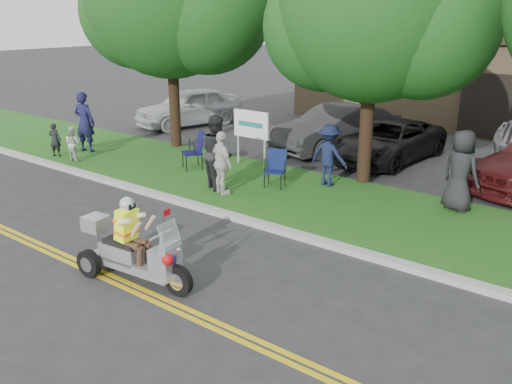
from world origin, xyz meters
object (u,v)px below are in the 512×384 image
Objects in this scene: lawn_chair_a at (196,148)px; spectator_adult_left at (85,122)px; lawn_chair_b at (276,166)px; parked_car_left at (337,128)px; parked_car_mid at (388,141)px; trike_scooter at (132,252)px; parked_car_far_left at (189,107)px; spectator_adult_mid at (217,152)px; spectator_adult_right at (222,163)px.

lawn_chair_a is 4.34m from spectator_adult_left.
lawn_chair_b is at bearing 169.27° from spectator_adult_left.
parked_car_left is 1.02× the size of parked_car_mid.
trike_scooter is at bearing -85.91° from parked_car_mid.
parked_car_far_left reaches higher than parked_car_mid.
spectator_adult_mid is 6.05m from parked_car_mid.
spectator_adult_left reaches higher than spectator_adult_right.
parked_car_mid reaches higher than lawn_chair_b.
spectator_adult_mid is at bearing -26.67° from parked_car_far_left.
spectator_adult_left is (-4.26, -0.75, 0.36)m from lawn_chair_a.
lawn_chair_b is at bearing -63.60° from parked_car_left.
spectator_adult_right is (2.15, -1.32, 0.18)m from lawn_chair_a.
lawn_chair_b is at bearing -95.96° from spectator_adult_right.
spectator_adult_left is at bearing 143.42° from trike_scooter.
lawn_chair_a is 0.56× the size of spectator_adult_left.
spectator_adult_right is (-0.69, -1.36, 0.25)m from lawn_chair_b.
spectator_adult_left is 1.22× the size of spectator_adult_right.
spectator_adult_mid is at bearing 109.42° from trike_scooter.
parked_car_mid is (2.19, 5.62, -0.42)m from spectator_adult_mid.
lawn_chair_a is at bearing 172.89° from spectator_adult_left.
parked_car_mid is at bearing -84.30° from spectator_adult_mid.
spectator_adult_mid is 0.42× the size of parked_car_mid.
lawn_chair_a is 2.03m from spectator_adult_mid.
spectator_adult_right is at bearing 172.29° from spectator_adult_mid.
spectator_adult_right is 0.35× the size of parked_car_far_left.
trike_scooter is 10.56m from parked_car_left.
trike_scooter is 2.42× the size of lawn_chair_b.
parked_car_left is (7.00, -0.11, -0.00)m from parked_car_far_left.
spectator_adult_left is at bearing -142.44° from parked_car_mid.
spectator_adult_right is 9.46m from parked_car_far_left.
parked_car_left is at bearing -65.67° from spectator_adult_mid.
spectator_adult_mid is (-2.15, 4.62, 0.52)m from trike_scooter.
trike_scooter is 0.52× the size of parked_car_far_left.
lawn_chair_a is 0.24× the size of parked_car_mid.
lawn_chair_a is 6.03m from parked_car_mid.
spectator_adult_left is 0.43× the size of parked_car_far_left.
trike_scooter is at bearing 141.86° from spectator_adult_mid.
parked_car_left reaches higher than lawn_chair_b.
lawn_chair_a is 1.13× the size of lawn_chair_b.
parked_car_left is at bearing -155.74° from spectator_adult_left.
trike_scooter is 1.20× the size of spectator_adult_left.
lawn_chair_a is 0.57× the size of spectator_adult_mid.
trike_scooter is 2.14× the size of lawn_chair_a.
parked_car_left is at bearing 80.02° from lawn_chair_b.
lawn_chair_a is at bearing -96.61° from parked_car_left.
trike_scooter is 13.76m from parked_car_far_left.
parked_car_left reaches higher than parked_car_mid.
spectator_adult_left reaches higher than spectator_adult_mid.
lawn_chair_a is 5.14m from parked_car_left.
lawn_chair_b is 0.51× the size of spectator_adult_mid.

